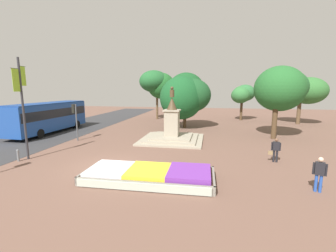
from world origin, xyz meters
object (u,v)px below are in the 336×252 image
object	(u,v)px
flower_planter	(150,175)
city_bus	(49,116)
traffic_light_mid_block	(75,115)
statue_monument	(172,131)
banner_pole	(23,105)
pedestrian_crossing_plaza	(320,172)
pedestrian_with_handbag	(275,149)
kerb_bollard_mid_b	(18,155)

from	to	relation	value
flower_planter	city_bus	world-z (taller)	city_bus
traffic_light_mid_block	statue_monument	bearing A→B (deg)	11.32
banner_pole	flower_planter	bearing A→B (deg)	-11.95
flower_planter	banner_pole	world-z (taller)	banner_pole
traffic_light_mid_block	pedestrian_crossing_plaza	world-z (taller)	traffic_light_mid_block
banner_pole	pedestrian_with_handbag	bearing A→B (deg)	8.47
city_bus	traffic_light_mid_block	bearing A→B (deg)	-29.89
statue_monument	pedestrian_crossing_plaza	bearing A→B (deg)	-47.61
city_bus	pedestrian_crossing_plaza	size ratio (longest dim) A/B	5.99
traffic_light_mid_block	kerb_bollard_mid_b	world-z (taller)	traffic_light_mid_block
banner_pole	city_bus	size ratio (longest dim) A/B	0.67
traffic_light_mid_block	kerb_bollard_mid_b	bearing A→B (deg)	-92.48
statue_monument	pedestrian_crossing_plaza	xyz separation A→B (m)	(8.31, -9.10, 0.13)
city_bus	flower_planter	bearing A→B (deg)	-36.62
traffic_light_mid_block	pedestrian_crossing_plaza	size ratio (longest dim) A/B	2.01
traffic_light_mid_block	banner_pole	size ratio (longest dim) A/B	0.50
statue_monument	pedestrian_crossing_plaza	distance (m)	12.32
pedestrian_with_handbag	pedestrian_crossing_plaza	size ratio (longest dim) A/B	0.95
banner_pole	pedestrian_crossing_plaza	xyz separation A→B (m)	(16.86, -1.78, -2.69)
flower_planter	statue_monument	world-z (taller)	statue_monument
traffic_light_mid_block	pedestrian_with_handbag	size ratio (longest dim) A/B	2.11
city_bus	pedestrian_with_handbag	size ratio (longest dim) A/B	6.31
flower_planter	statue_monument	bearing A→B (deg)	92.68
city_bus	kerb_bollard_mid_b	distance (m)	10.27
city_bus	pedestrian_with_handbag	xyz separation A→B (m)	(21.09, -6.08, -0.97)
statue_monument	banner_pole	bearing A→B (deg)	-139.45
flower_planter	city_bus	bearing A→B (deg)	143.38
banner_pole	kerb_bollard_mid_b	distance (m)	3.27
flower_planter	traffic_light_mid_block	xyz separation A→B (m)	(-8.97, 7.51, 2.05)
banner_pole	pedestrian_crossing_plaza	world-z (taller)	banner_pole
traffic_light_mid_block	kerb_bollard_mid_b	xyz separation A→B (m)	(-0.27, -6.12, -1.91)
statue_monument	traffic_light_mid_block	world-z (taller)	statue_monument
pedestrian_with_handbag	pedestrian_crossing_plaza	xyz separation A→B (m)	(0.76, -4.18, 0.08)
statue_monument	banner_pole	xyz separation A→B (m)	(-8.55, -7.32, 2.82)
pedestrian_with_handbag	kerb_bollard_mid_b	bearing A→B (deg)	-169.89
statue_monument	traffic_light_mid_block	bearing A→B (deg)	-168.68
kerb_bollard_mid_b	statue_monument	bearing A→B (deg)	41.66
statue_monument	kerb_bollard_mid_b	distance (m)	11.79
banner_pole	kerb_bollard_mid_b	xyz separation A→B (m)	(-0.25, -0.52, -3.22)
pedestrian_crossing_plaza	kerb_bollard_mid_b	bearing A→B (deg)	175.76
banner_pole	pedestrian_crossing_plaza	distance (m)	17.16
banner_pole	pedestrian_with_handbag	distance (m)	16.51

